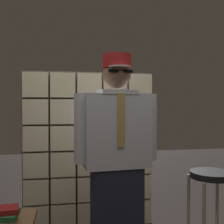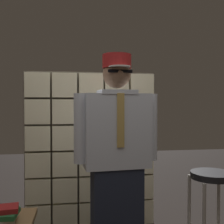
% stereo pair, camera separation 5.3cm
% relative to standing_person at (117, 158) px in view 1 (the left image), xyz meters
% --- Properties ---
extents(glass_block_wall, '(1.43, 0.10, 1.72)m').
position_rel_standing_person_xyz_m(glass_block_wall, '(-0.15, 0.84, -0.07)').
color(glass_block_wall, beige).
rests_on(glass_block_wall, ground).
extents(standing_person, '(0.69, 0.31, 1.73)m').
position_rel_standing_person_xyz_m(standing_person, '(0.00, 0.00, 0.00)').
color(standing_person, '#1E2333').
rests_on(standing_person, ground).
extents(bar_stool, '(0.34, 0.34, 0.79)m').
position_rel_standing_person_xyz_m(bar_stool, '(0.76, -0.11, -0.31)').
color(bar_stool, black).
rests_on(bar_stool, ground).
extents(book_stack, '(0.26, 0.23, 0.11)m').
position_rel_standing_person_xyz_m(book_stack, '(-0.85, -0.21, -0.33)').
color(book_stack, gray).
rests_on(book_stack, side_table).
extents(coffee_mug, '(0.13, 0.08, 0.09)m').
position_rel_standing_person_xyz_m(coffee_mug, '(-0.81, -0.22, -0.34)').
color(coffee_mug, navy).
rests_on(coffee_mug, side_table).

